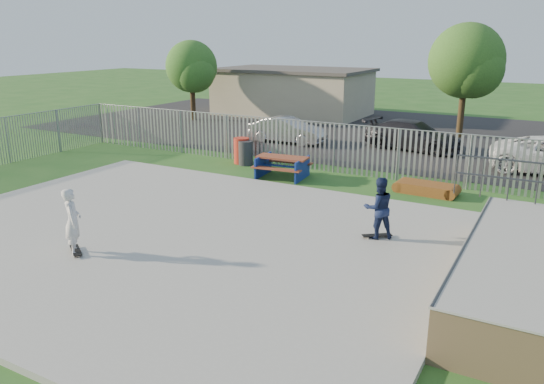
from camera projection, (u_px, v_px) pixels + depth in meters
The scene contains 17 objects.
ground at pixel (172, 238), 14.53m from camera, with size 120.00×120.00×0.00m, color #26591E.
concrete_slab at pixel (172, 236), 14.51m from camera, with size 15.00×12.00×0.15m, color #9F9E99.
fence at pixel (282, 171), 17.63m from camera, with size 26.04×16.02×2.00m.
picnic_table at pixel (282, 167), 20.68m from camera, with size 2.14×1.83×0.84m.
funbox at pixel (426, 188), 18.62m from camera, with size 1.90×1.03×0.37m.
trash_bin_red at pixel (242, 151), 22.97m from camera, with size 0.67×0.67×1.12m, color #B42B1B.
trash_bin_grey at pixel (246, 153), 22.70m from camera, with size 0.62×0.62×1.04m, color #2A2A2D.
parking_lot at pixel (385, 133), 30.46m from camera, with size 40.00×18.00×0.02m, color black.
car_silver at pixel (287, 130), 27.33m from camera, with size 1.38×3.97×1.31m, color #9D9DA1.
car_dark at pixel (413, 135), 25.66m from camera, with size 1.95×4.81×1.39m, color black.
building at pixel (293, 92), 37.09m from camera, with size 10.40×6.40×3.20m.
tree_left at pixel (191, 67), 34.12m from camera, with size 3.32×3.32×5.12m.
tree_mid at pixel (466, 61), 27.91m from camera, with size 3.92×3.92×6.05m.
skateboard_a at pixel (377, 236), 14.17m from camera, with size 0.76×0.65×0.08m.
skateboard_b at pixel (76, 251), 13.17m from camera, with size 0.78×0.60×0.08m.
skater_navy at pixel (379, 208), 13.95m from camera, with size 0.81×0.63×1.66m, color #152044.
skater_white at pixel (73, 221), 12.94m from camera, with size 0.61×0.40×1.66m, color silver.
Camera 1 is at (9.02, -10.53, 5.32)m, focal length 35.00 mm.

